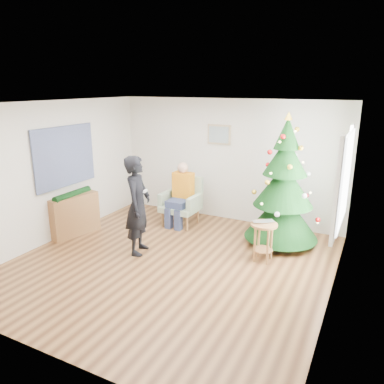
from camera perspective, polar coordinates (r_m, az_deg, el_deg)
The scene contains 19 objects.
floor at distance 6.35m, azimuth -3.31°, elevation -10.83°, with size 5.00×5.00×0.00m, color brown.
ceiling at distance 5.67m, azimuth -3.74°, elevation 13.31°, with size 5.00×5.00×0.00m, color white.
wall_back at distance 8.08m, azimuth 5.47°, elevation 4.78°, with size 5.00×5.00×0.00m, color silver.
wall_front at distance 4.05m, azimuth -21.77°, elevation -7.95°, with size 5.00×5.00×0.00m, color silver.
wall_left at distance 7.43m, azimuth -20.45°, elevation 2.84°, with size 5.00×5.00×0.00m, color silver.
wall_right at distance 5.14m, azimuth 21.37°, elevation -2.84°, with size 5.00×5.00×0.00m, color silver.
window_panel at distance 6.05m, azimuth 22.30°, elevation 1.78°, with size 0.04×1.30×1.40m, color white.
curtains at distance 6.06m, azimuth 22.01°, elevation 1.81°, with size 0.05×1.75×1.50m.
christmas_tree at distance 6.93m, azimuth 13.80°, elevation 0.75°, with size 1.34×1.34×2.43m.
stool at distance 6.42m, azimuth 10.80°, elevation -7.46°, with size 0.44×0.44×0.66m.
laptop at distance 6.29m, azimuth 10.96°, elevation -4.62°, with size 0.36×0.23×0.03m, color silver.
armchair at distance 7.94m, azimuth -1.56°, elevation -2.27°, with size 0.79×0.72×1.01m.
seated_person at distance 7.80m, azimuth -1.78°, elevation -0.25°, with size 0.43×0.62×1.32m.
standing_man at distance 6.50m, azimuth -8.25°, elevation -2.03°, with size 0.63×0.42×1.74m, color black.
game_controller at distance 6.30m, azimuth -7.12°, elevation 0.16°, with size 0.04×0.13×0.04m, color white.
console at distance 7.72m, azimuth -17.51°, elevation -3.36°, with size 0.30×1.00×0.80m, color brown.
garland at distance 7.60m, azimuth -17.77°, elevation -0.37°, with size 0.14×0.14×0.90m, color black.
tapestry at distance 7.55m, azimuth -18.77°, elevation 5.15°, with size 0.03×1.50×1.15m, color black.
framed_picture at distance 8.03m, azimuth 4.13°, elevation 8.72°, with size 0.52×0.05×0.42m.
Camera 1 is at (2.87, -4.89, 2.87)m, focal length 35.00 mm.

